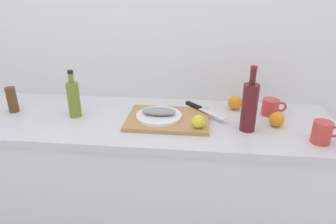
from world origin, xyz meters
The scene contains 14 objects.
back_wall centered at (0.00, 0.33, 1.25)m, with size 3.20×0.05×2.50m, color white.
kitchen_counter centered at (0.00, 0.00, 0.45)m, with size 2.00×0.60×0.90m.
cutting_board centered at (0.14, -0.02, 0.91)m, with size 0.42×0.30×0.02m, color tan.
white_plate centered at (0.09, -0.02, 0.93)m, with size 0.24×0.24×0.01m, color white.
fish_fillet centered at (0.09, -0.02, 0.95)m, with size 0.18×0.08×0.04m, color gray.
chef_knife centered at (0.30, 0.10, 0.93)m, with size 0.22×0.23×0.02m.
lemon_0 centered at (0.30, -0.12, 0.95)m, with size 0.06×0.06×0.06m, color yellow.
olive_oil_bottle centered at (-0.36, -0.01, 1.00)m, with size 0.06×0.06×0.25m.
wine_bottle centered at (0.53, -0.07, 1.02)m, with size 0.07×0.07×0.32m.
coffee_mug_0 centered at (0.84, -0.17, 0.95)m, with size 0.12×0.08×0.10m.
coffee_mug_1 centered at (0.68, 0.12, 0.94)m, with size 0.13×0.09×0.09m.
orange_0 centered at (0.68, -0.02, 0.94)m, with size 0.07×0.07×0.07m, color orange.
orange_1 centered at (0.50, 0.18, 0.94)m, with size 0.08×0.08×0.08m, color orange.
pepper_mill centered at (-0.72, 0.01, 0.97)m, with size 0.05×0.05×0.14m, color brown.
Camera 1 is at (0.29, -1.41, 1.57)m, focal length 32.04 mm.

